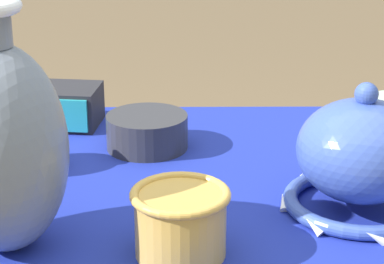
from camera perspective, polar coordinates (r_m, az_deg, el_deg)
display_table at (r=1.24m, az=-2.04°, el=-7.16°), size 1.17×0.73×0.76m
vase_tall_bulbous at (r=0.98m, az=-14.40°, el=-1.01°), size 0.17×0.17×0.33m
vase_dome_bell at (r=1.11m, az=12.75°, el=-2.01°), size 0.23×0.23×0.20m
mosaic_tile_box at (r=1.46m, az=-9.63°, el=1.96°), size 0.14×0.13×0.08m
pot_squat_charcoal at (r=1.33m, az=-3.44°, el=0.04°), size 0.15×0.15×0.06m
jar_round_terracotta at (r=1.27m, az=-12.31°, el=-0.65°), size 0.10×0.10×0.11m
cup_wide_ochre at (r=0.98m, az=-0.89°, el=-6.73°), size 0.13×0.13×0.09m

